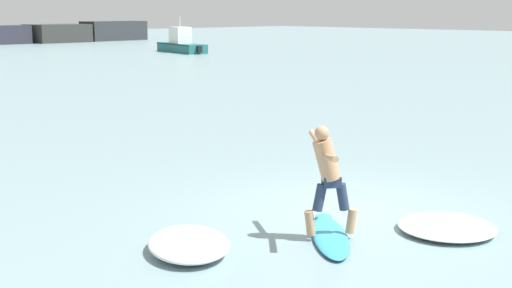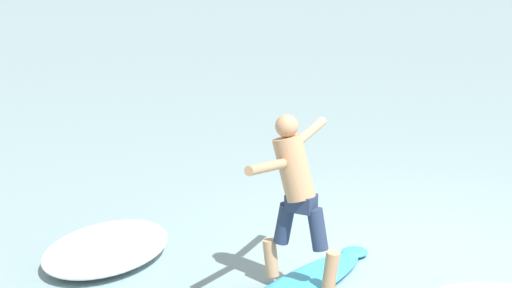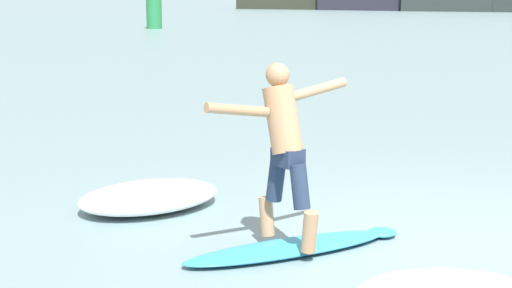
{
  "view_description": "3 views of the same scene",
  "coord_description": "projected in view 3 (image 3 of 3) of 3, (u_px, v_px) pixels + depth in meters",
  "views": [
    {
      "loc": [
        -9.19,
        -7.49,
        3.37
      ],
      "look_at": [
        -1.57,
        0.6,
        1.27
      ],
      "focal_mm": 50.0,
      "sensor_mm": 36.0,
      "label": 1
    },
    {
      "loc": [
        -2.76,
        -8.33,
        3.51
      ],
      "look_at": [
        -1.64,
        0.77,
        1.03
      ],
      "focal_mm": 60.0,
      "sensor_mm": 36.0,
      "label": 2
    },
    {
      "loc": [
        0.76,
        -8.0,
        2.45
      ],
      "look_at": [
        -2.01,
        -0.0,
        0.82
      ],
      "focal_mm": 60.0,
      "sensor_mm": 36.0,
      "label": 3
    }
  ],
  "objects": [
    {
      "name": "channel_marker_buoy",
      "position": [
        154.0,
        9.0,
        43.11
      ],
      "size": [
        0.78,
        0.78,
        2.26
      ],
      "color": "#288447",
      "rests_on": "ground"
    },
    {
      "name": "surfboard",
      "position": [
        291.0,
        247.0,
        7.8
      ],
      "size": [
        1.82,
        1.9,
        0.22
      ],
      "color": "#349CC3",
      "rests_on": "ground"
    },
    {
      "name": "surfer",
      "position": [
        284.0,
        140.0,
        7.65
      ],
      "size": [
        0.97,
        1.32,
        1.64
      ],
      "color": "tan",
      "rests_on": "surfboard"
    },
    {
      "name": "wave_foam_at_nose",
      "position": [
        149.0,
        197.0,
        9.3
      ],
      "size": [
        1.82,
        1.99,
        0.25
      ],
      "color": "white",
      "rests_on": "ground"
    },
    {
      "name": "ground_plane",
      "position": [
        456.0,
        241.0,
        8.13
      ],
      "size": [
        200.0,
        200.0,
        0.0
      ],
      "primitive_type": "plane",
      "color": "gray"
    }
  ]
}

